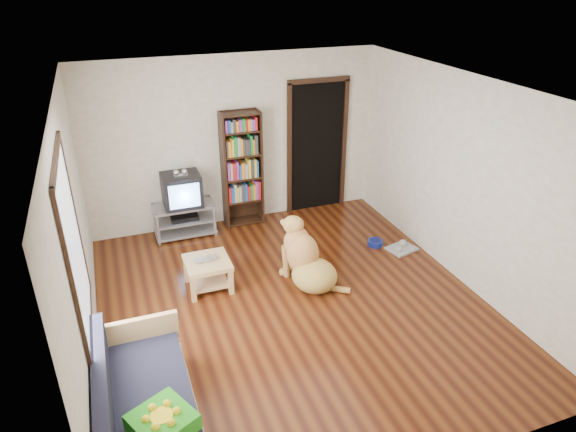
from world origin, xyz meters
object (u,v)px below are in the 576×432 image
object	(u,v)px
laptop	(207,261)
crt_tv	(181,189)
grey_rag	(402,249)
tv_stand	(184,218)
green_cushion	(163,422)
coffee_table	(208,269)
dog	(306,260)
dog_bowl	(375,243)
sofa	(145,415)
bookshelf	(242,163)

from	to	relation	value
laptop	crt_tv	distance (m)	1.63
grey_rag	tv_stand	xyz separation A→B (m)	(-2.85, 1.56, 0.25)
green_cushion	crt_tv	xyz separation A→B (m)	(0.85, 4.01, 0.25)
green_cushion	grey_rag	size ratio (longest dim) A/B	1.09
laptop	grey_rag	distance (m)	2.86
coffee_table	dog	size ratio (longest dim) A/B	0.55
laptop	grey_rag	world-z (taller)	laptop
tv_stand	grey_rag	bearing A→B (deg)	-28.59
green_cushion	grey_rag	world-z (taller)	green_cushion
laptop	dog	size ratio (longest dim) A/B	0.30
laptop	dog	distance (m)	1.25
laptop	coffee_table	distance (m)	0.14
dog_bowl	grey_rag	world-z (taller)	dog_bowl
grey_rag	sofa	world-z (taller)	sofa
tv_stand	sofa	distance (m)	3.76
dog_bowl	sofa	xyz separation A→B (m)	(-3.53, -2.33, 0.22)
tv_stand	laptop	bearing A→B (deg)	-89.15
grey_rag	crt_tv	world-z (taller)	crt_tv
tv_stand	bookshelf	xyz separation A→B (m)	(0.95, 0.09, 0.73)
green_cushion	tv_stand	size ratio (longest dim) A/B	0.49
crt_tv	coffee_table	world-z (taller)	crt_tv
dog_bowl	coffee_table	distance (m)	2.55
green_cushion	sofa	xyz separation A→B (m)	(-0.12, 0.35, -0.23)
crt_tv	bookshelf	xyz separation A→B (m)	(0.95, 0.07, 0.26)
grey_rag	dog	world-z (taller)	dog
tv_stand	bookshelf	world-z (taller)	bookshelf
laptop	sofa	size ratio (longest dim) A/B	0.17
laptop	dog_bowl	world-z (taller)	laptop
tv_stand	dog	bearing A→B (deg)	-56.31
tv_stand	dog	xyz separation A→B (m)	(1.23, -1.85, 0.06)
dog_bowl	bookshelf	bearing A→B (deg)	138.89
crt_tv	dog	bearing A→B (deg)	-56.62
tv_stand	dog	distance (m)	2.23
bookshelf	dog	size ratio (longest dim) A/B	1.80
sofa	dog_bowl	bearing A→B (deg)	33.40
dog_bowl	dog	world-z (taller)	dog
green_cushion	dog	xyz separation A→B (m)	(2.08, 2.13, -0.16)
tv_stand	crt_tv	bearing A→B (deg)	90.00
bookshelf	coffee_table	bearing A→B (deg)	-119.56
bookshelf	sofa	world-z (taller)	bookshelf
dog_bowl	coffee_table	bearing A→B (deg)	-174.69
tv_stand	coffee_table	bearing A→B (deg)	-89.14
sofa	coffee_table	size ratio (longest dim) A/B	3.27
tv_stand	crt_tv	size ratio (longest dim) A/B	1.55
green_cushion	grey_rag	distance (m)	4.45
dog_bowl	crt_tv	size ratio (longest dim) A/B	0.38
dog_bowl	sofa	world-z (taller)	sofa
dog_bowl	bookshelf	xyz separation A→B (m)	(-1.60, 1.40, 0.96)
bookshelf	sofa	size ratio (longest dim) A/B	1.00
crt_tv	coffee_table	xyz separation A→B (m)	(0.02, -1.56, -0.46)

